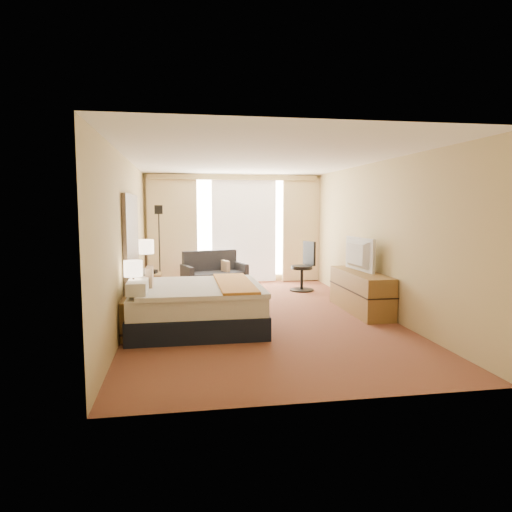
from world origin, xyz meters
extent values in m
cube|color=#591A19|center=(0.00, 0.00, 0.00)|extent=(4.20, 7.00, 0.02)
cube|color=white|center=(0.00, 0.00, 2.60)|extent=(4.20, 7.00, 0.02)
cube|color=tan|center=(0.00, 3.50, 1.30)|extent=(4.20, 0.02, 2.60)
cube|color=tan|center=(0.00, -3.50, 1.30)|extent=(4.20, 0.02, 2.60)
cube|color=tan|center=(-2.10, 0.00, 1.30)|extent=(0.02, 7.00, 2.60)
cube|color=tan|center=(2.10, 0.00, 1.30)|extent=(0.02, 7.00, 2.60)
cube|color=black|center=(-2.06, 0.20, 1.28)|extent=(0.06, 1.85, 1.50)
cube|color=olive|center=(-1.87, -1.05, 0.28)|extent=(0.45, 0.52, 0.55)
cube|color=olive|center=(-1.87, 1.45, 0.28)|extent=(0.45, 0.52, 0.55)
cube|color=olive|center=(1.83, 0.00, 0.35)|extent=(0.50, 1.80, 0.70)
cube|color=white|center=(0.25, 3.47, 1.32)|extent=(2.30, 0.02, 2.30)
cube|color=beige|center=(-1.45, 3.38, 1.27)|extent=(1.15, 0.09, 2.50)
cube|color=beige|center=(1.65, 3.38, 1.27)|extent=(0.90, 0.09, 2.50)
cube|color=white|center=(0.25, 3.43, 1.27)|extent=(1.55, 0.04, 2.50)
cube|color=tan|center=(0.00, 3.34, 2.52)|extent=(4.00, 0.16, 0.12)
cube|color=black|center=(-1.05, -0.65, 0.16)|extent=(1.95, 1.77, 0.33)
cube|color=silver|center=(-1.05, -0.65, 0.47)|extent=(1.91, 1.72, 0.28)
cube|color=silver|center=(-0.98, -0.65, 0.63)|extent=(1.79, 1.79, 0.07)
cube|color=#C7852D|center=(-0.47, -0.65, 0.67)|extent=(0.51, 1.79, 0.04)
cube|color=silver|center=(-1.86, -1.08, 0.74)|extent=(0.26, 0.73, 0.17)
cube|color=silver|center=(-1.86, -0.22, 0.74)|extent=(0.26, 0.73, 0.17)
cube|color=beige|center=(-1.73, -0.65, 0.78)|extent=(0.09, 0.39, 0.34)
cube|color=#5A191B|center=(-0.54, 2.55, 0.12)|extent=(1.51, 1.08, 0.24)
cube|color=#28282D|center=(-0.52, 2.50, 0.32)|extent=(1.37, 0.91, 0.16)
cube|color=#28282D|center=(-0.62, 2.83, 0.58)|extent=(1.25, 0.48, 0.53)
cube|color=#28282D|center=(-1.14, 2.37, 0.35)|extent=(0.30, 0.73, 0.44)
cube|color=#28282D|center=(0.07, 2.72, 0.35)|extent=(0.30, 0.73, 0.44)
cube|color=beige|center=(-0.29, 2.57, 0.49)|extent=(0.17, 0.35, 0.31)
cube|color=black|center=(-1.73, 2.78, 0.01)|extent=(0.24, 0.24, 0.03)
cylinder|color=black|center=(-1.73, 2.78, 0.86)|extent=(0.03, 0.03, 1.66)
cube|color=black|center=(-1.73, 2.78, 1.77)|extent=(0.17, 0.17, 0.19)
cylinder|color=black|center=(1.34, 2.10, 0.02)|extent=(0.52, 0.52, 0.03)
cylinder|color=black|center=(1.34, 2.10, 0.27)|extent=(0.06, 0.06, 0.47)
cylinder|color=black|center=(1.34, 2.10, 0.51)|extent=(0.46, 0.46, 0.07)
cube|color=black|center=(1.52, 2.16, 0.82)|extent=(0.18, 0.41, 0.52)
cube|color=black|center=(-1.92, -1.02, 0.57)|extent=(0.09, 0.09, 0.04)
cylinder|color=black|center=(-1.92, -1.02, 0.75)|extent=(0.03, 0.03, 0.32)
cylinder|color=beige|center=(-1.92, -1.02, 0.98)|extent=(0.26, 0.26, 0.22)
cube|color=black|center=(-1.93, 1.43, 0.57)|extent=(0.11, 0.11, 0.04)
cylinder|color=black|center=(-1.93, 1.43, 0.79)|extent=(0.03, 0.03, 0.39)
cylinder|color=beige|center=(-1.93, 1.43, 1.07)|extent=(0.31, 0.31, 0.27)
cube|color=#90BADE|center=(-1.75, -1.10, 0.60)|extent=(0.13, 0.13, 0.10)
cube|color=black|center=(-1.82, 1.48, 0.59)|extent=(0.22, 0.20, 0.07)
imported|color=black|center=(1.78, 0.20, 0.99)|extent=(0.22, 1.03, 0.59)
camera|label=1|loc=(-1.28, -7.46, 1.83)|focal=32.00mm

